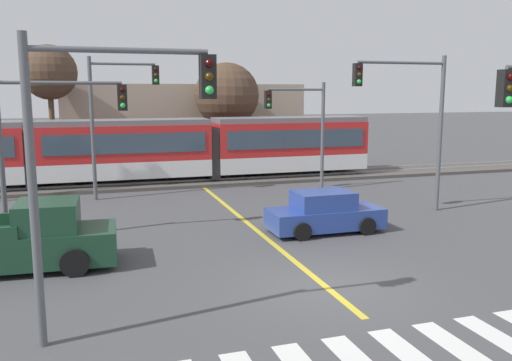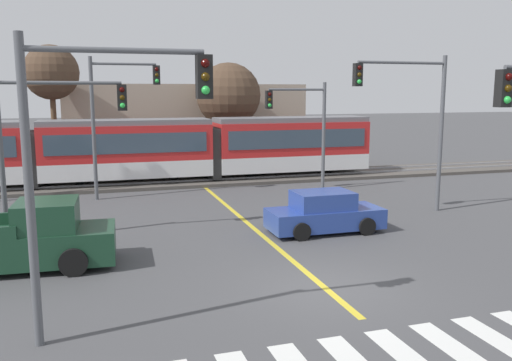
{
  "view_description": "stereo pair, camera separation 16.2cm",
  "coord_description": "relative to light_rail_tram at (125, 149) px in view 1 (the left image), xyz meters",
  "views": [
    {
      "loc": [
        -5.84,
        -12.4,
        5.12
      ],
      "look_at": [
        0.49,
        7.92,
        1.6
      ],
      "focal_mm": 38.0,
      "sensor_mm": 36.0,
      "label": 1
    },
    {
      "loc": [
        -5.68,
        -12.44,
        5.12
      ],
      "look_at": [
        0.49,
        7.92,
        1.6
      ],
      "focal_mm": 38.0,
      "sensor_mm": 36.0,
      "label": 2
    }
  ],
  "objects": [
    {
      "name": "rail_far",
      "position": [
        3.92,
        0.73,
        -1.82
      ],
      "size": [
        120.0,
        0.08,
        0.1
      ],
      "primitive_type": "cube",
      "color": "#939399",
      "rests_on": "track_bed"
    },
    {
      "name": "light_rail_tram",
      "position": [
        0.0,
        0.0,
        0.0
      ],
      "size": [
        28.0,
        2.64,
        3.43
      ],
      "color": "silver",
      "rests_on": "track_bed"
    },
    {
      "name": "bare_tree_east",
      "position": [
        6.73,
        4.09,
        2.8
      ],
      "size": [
        4.13,
        4.13,
        6.93
      ],
      "color": "brown",
      "rests_on": "ground"
    },
    {
      "name": "crosswalk_stripe_5",
      "position": [
        3.92,
        -21.65,
        -2.04
      ],
      "size": [
        0.6,
        2.81,
        0.01
      ],
      "primitive_type": "cube",
      "rotation": [
        0.0,
        0.0,
        0.01
      ],
      "color": "silver",
      "rests_on": "ground"
    },
    {
      "name": "crosswalk_stripe_7",
      "position": [
        6.12,
        -21.62,
        -2.04
      ],
      "size": [
        0.6,
        2.81,
        0.01
      ],
      "primitive_type": "cube",
      "rotation": [
        0.0,
        0.0,
        0.01
      ],
      "color": "silver",
      "rests_on": "ground"
    },
    {
      "name": "pickup_truck",
      "position": [
        -3.81,
        -13.58,
        -1.2
      ],
      "size": [
        5.5,
        2.45,
        1.98
      ],
      "color": "#193D28",
      "rests_on": "ground"
    },
    {
      "name": "building_backdrop_far",
      "position": [
        4.59,
        8.74,
        0.75
      ],
      "size": [
        16.29,
        6.0,
        5.58
      ],
      "primitive_type": "cube",
      "color": "tan",
      "rests_on": "ground"
    },
    {
      "name": "traffic_light_mid_left",
      "position": [
        -3.23,
        -10.44,
        1.85
      ],
      "size": [
        4.25,
        0.38,
        5.84
      ],
      "color": "#515459",
      "rests_on": "ground"
    },
    {
      "name": "ground_plane",
      "position": [
        3.92,
        -17.6,
        -2.05
      ],
      "size": [
        200.0,
        200.0,
        0.0
      ],
      "primitive_type": "plane",
      "color": "#474749"
    },
    {
      "name": "traffic_light_mid_right",
      "position": [
        11.05,
        -10.32,
        2.36
      ],
      "size": [
        4.25,
        0.38,
        6.58
      ],
      "color": "#515459",
      "rests_on": "ground"
    },
    {
      "name": "traffic_light_far_left",
      "position": [
        -0.69,
        -3.54,
        2.36
      ],
      "size": [
        3.25,
        0.38,
        6.7
      ],
      "color": "#515459",
      "rests_on": "ground"
    },
    {
      "name": "traffic_light_near_left",
      "position": [
        -1.76,
        -18.85,
        2.11
      ],
      "size": [
        3.75,
        0.38,
        6.22
      ],
      "color": "#515459",
      "rests_on": "ground"
    },
    {
      "name": "track_bed",
      "position": [
        3.92,
        0.01,
        -1.96
      ],
      "size": [
        120.0,
        4.0,
        0.18
      ],
      "primitive_type": "cube",
      "color": "#4C4742",
      "rests_on": "ground"
    },
    {
      "name": "bare_tree_west",
      "position": [
        -3.87,
        3.96,
        4.09
      ],
      "size": [
        3.17,
        3.17,
        7.78
      ],
      "color": "brown",
      "rests_on": "ground"
    },
    {
      "name": "sedan_crossing",
      "position": [
        6.25,
        -12.25,
        -1.35
      ],
      "size": [
        4.21,
        1.95,
        1.52
      ],
      "color": "#284293",
      "rests_on": "ground"
    },
    {
      "name": "crosswalk_stripe_6",
      "position": [
        5.02,
        -21.63,
        -2.04
      ],
      "size": [
        0.6,
        2.81,
        0.01
      ],
      "primitive_type": "cube",
      "rotation": [
        0.0,
        0.0,
        0.01
      ],
      "color": "silver",
      "rests_on": "ground"
    },
    {
      "name": "rail_near",
      "position": [
        3.92,
        -0.71,
        -1.82
      ],
      "size": [
        120.0,
        0.08,
        0.1
      ],
      "primitive_type": "cube",
      "color": "#939399",
      "rests_on": "track_bed"
    },
    {
      "name": "traffic_light_far_right",
      "position": [
        8.61,
        -4.24,
        1.65
      ],
      "size": [
        3.25,
        0.38,
        5.57
      ],
      "color": "#515459",
      "rests_on": "ground"
    },
    {
      "name": "lane_centre_line",
      "position": [
        3.92,
        -10.82,
        -2.04
      ],
      "size": [
        0.2,
        17.65,
        0.01
      ],
      "primitive_type": "cube",
      "color": "gold",
      "rests_on": "ground"
    }
  ]
}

